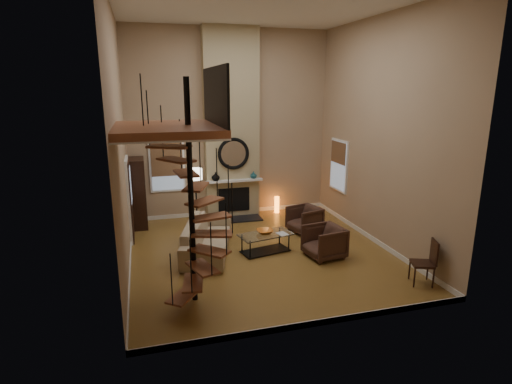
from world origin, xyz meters
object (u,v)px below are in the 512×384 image
object	(u,v)px
hutch	(138,194)
armchair_near	(307,219)
coffee_table	(265,241)
sofa	(207,236)
armchair_far	(327,242)
accent_lamp	(277,205)
floor_lamp	(196,179)
side_chair	(427,260)

from	to	relation	value
hutch	armchair_near	world-z (taller)	hutch
coffee_table	sofa	bearing A→B (deg)	163.94
armchair_far	hutch	bearing A→B (deg)	-137.27
hutch	accent_lamp	bearing A→B (deg)	2.67
armchair_near	floor_lamp	size ratio (longest dim) A/B	0.46
armchair_near	armchair_far	bearing A→B (deg)	-22.17
hutch	armchair_near	xyz separation A→B (m)	(4.38, -1.67, -0.60)
hutch	armchair_near	size ratio (longest dim) A/B	2.53
armchair_near	sofa	bearing A→B (deg)	-92.27
hutch	sofa	size ratio (longest dim) A/B	0.80
armchair_near	armchair_far	world-z (taller)	armchair_far
armchair_far	armchair_near	bearing A→B (deg)	165.19
armchair_far	floor_lamp	distance (m)	3.98
floor_lamp	sofa	bearing A→B (deg)	-89.80
coffee_table	accent_lamp	size ratio (longest dim) A/B	2.56
armchair_far	coffee_table	world-z (taller)	armchair_far
coffee_table	side_chair	size ratio (longest dim) A/B	1.47
armchair_far	floor_lamp	bearing A→B (deg)	-144.65
sofa	coffee_table	xyz separation A→B (m)	(1.34, -0.39, -0.11)
coffee_table	side_chair	distance (m)	3.59
armchair_near	armchair_far	xyz separation A→B (m)	(-0.19, -1.69, 0.00)
sofa	floor_lamp	world-z (taller)	floor_lamp
floor_lamp	side_chair	world-z (taller)	floor_lamp
armchair_far	accent_lamp	world-z (taller)	armchair_far
armchair_far	side_chair	world-z (taller)	side_chair
accent_lamp	side_chair	size ratio (longest dim) A/B	0.57
hutch	floor_lamp	distance (m)	1.72
hutch	side_chair	xyz separation A→B (m)	(5.49, -5.21, -0.42)
coffee_table	accent_lamp	bearing A→B (deg)	66.71
armchair_far	side_chair	size ratio (longest dim) A/B	0.90
sofa	side_chair	xyz separation A→B (m)	(3.95, -2.85, 0.13)
floor_lamp	accent_lamp	distance (m)	2.97
accent_lamp	hutch	bearing A→B (deg)	-177.33
coffee_table	floor_lamp	xyz separation A→B (m)	(-1.35, 2.15, 1.13)
hutch	floor_lamp	xyz separation A→B (m)	(1.54, -0.60, 0.46)
floor_lamp	accent_lamp	size ratio (longest dim) A/B	3.21
accent_lamp	side_chair	bearing A→B (deg)	-76.08
hutch	floor_lamp	bearing A→B (deg)	-21.40
armchair_near	coffee_table	world-z (taller)	armchair_near
hutch	side_chair	world-z (taller)	hutch
accent_lamp	side_chair	distance (m)	5.57
armchair_far	floor_lamp	size ratio (longest dim) A/B	0.49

